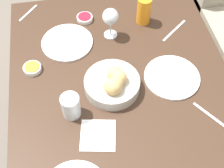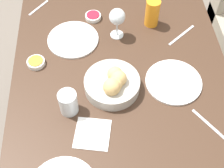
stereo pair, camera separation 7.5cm
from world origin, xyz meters
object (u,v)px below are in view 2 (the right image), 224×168
Objects in this scene: jam_bowl_berry at (93,16)px; plate_far_center at (174,82)px; fork_silver at (182,35)px; plate_near_left at (73,39)px; wine_glass at (117,18)px; water_tumbler at (68,103)px; jam_bowl_honey at (36,62)px; knife_silver at (210,126)px; juice_glass at (152,13)px; bread_basket at (113,83)px; spoon_coffee at (39,8)px; napkin at (92,134)px.

plate_far_center is at bearing 37.45° from jam_bowl_berry.
plate_far_center reaches higher than fork_silver.
wine_glass is at bearing 94.95° from plate_near_left.
water_tumbler is 0.68× the size of wine_glass.
jam_bowl_berry reaches higher than plate_far_center.
jam_bowl_honey is at bearing -43.34° from jam_bowl_berry.
wine_glass reaches higher than plate_far_center.
plate_near_left and plate_far_center have the same top height.
knife_silver is (0.50, 0.54, -0.00)m from plate_near_left.
water_tumbler is 0.47m from wine_glass.
plate_far_center is 1.75× the size of juice_glass.
fork_silver is at bearing 125.39° from water_tumbler.
bread_basket is at bearing -86.58° from plate_far_center.
plate_far_center is at bearing 103.21° from water_tumbler.
juice_glass is at bearing 111.98° from jam_bowl_honey.
fork_silver is (0.01, 0.53, -0.00)m from plate_near_left.
jam_bowl_honey reaches higher than plate_near_left.
plate_far_center is at bearing 6.66° from juice_glass.
wine_glass reaches higher than spoon_coffee.
fork_silver is (0.15, 0.42, -0.01)m from jam_bowl_berry.
water_tumbler is at bearing 30.97° from jam_bowl_honey.
plate_near_left is 1.00× the size of plate_far_center.
plate_near_left is at bearing -133.24° from knife_silver.
water_tumbler is at bearing -12.20° from jam_bowl_berry.
wine_glass is 0.33m from fork_silver.
knife_silver is at bearing 61.01° from bread_basket.
plate_far_center is 0.46m from water_tumbler.
bread_basket is 2.20× the size of water_tumbler.
plate_far_center is (-0.02, 0.26, -0.04)m from bread_basket.
jam_bowl_honey reaches higher than fork_silver.
juice_glass is at bearing 139.78° from water_tumbler.
jam_bowl_honey is 0.44m from napkin.
plate_far_center is at bearing 36.10° from wine_glass.
juice_glass is at bearing 102.60° from plate_near_left.
water_tumbler is at bearing 14.67° from spoon_coffee.
bread_basket is at bearing 63.88° from jam_bowl_honey.
juice_glass reaches higher than bread_basket.
water_tumbler is 1.33× the size of jam_bowl_berry.
plate_near_left is at bearing 129.56° from jam_bowl_honey.
plate_far_center is (0.28, 0.43, 0.00)m from plate_near_left.
plate_near_left is at bearing -150.77° from bread_basket.
juice_glass reaches higher than knife_silver.
plate_near_left is 0.21m from jam_bowl_honey.
water_tumbler reaches higher than plate_near_left.
jam_bowl_honey is at bearing -79.27° from fork_silver.
spoon_coffee is at bearing -109.67° from fork_silver.
bread_basket is at bearing -29.66° from juice_glass.
plate_far_center is at bearing 93.42° from bread_basket.
juice_glass reaches higher than plate_far_center.
jam_bowl_berry is at bearing -142.55° from plate_far_center.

